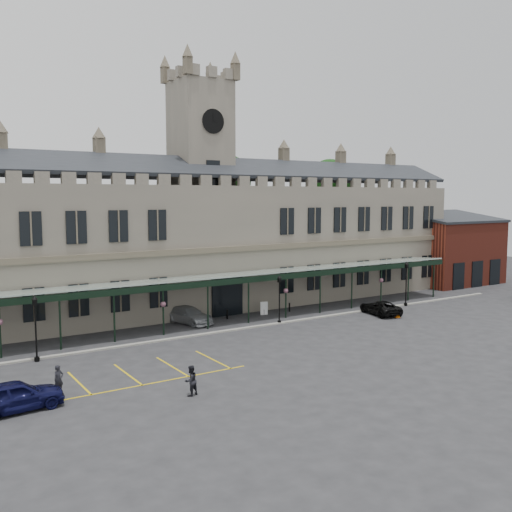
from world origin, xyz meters
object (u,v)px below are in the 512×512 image
lamp_post_right (406,280)px  traffic_cone (398,314)px  car_taxi (188,315)px  car_left_a (15,396)px  lamp_post_left (35,322)px  station_building (202,243)px  person_a (59,380)px  car_van (380,308)px  sign_board (264,308)px  clock_tower (201,175)px  person_b (191,381)px  lamp_post_mid (279,295)px

lamp_post_right → traffic_cone: bearing=-144.2°
car_taxi → car_left_a: bearing=-157.6°
lamp_post_left → car_taxi: size_ratio=0.90×
lamp_post_right → traffic_cone: 6.52m
station_building → person_a: size_ratio=36.44×
car_taxi → car_van: bearing=-38.1°
lamp_post_right → station_building: bearing=148.8°
sign_board → car_left_a: size_ratio=0.26×
car_taxi → car_van: 17.93m
clock_tower → traffic_cone: 22.94m
car_left_a → person_b: 9.06m
car_van → car_left_a: bearing=23.1°
lamp_post_right → car_van: 5.87m
lamp_post_right → sign_board: 15.20m
clock_tower → person_a: clock_tower is taller
traffic_cone → person_a: 31.37m
sign_board → person_a: size_ratio=0.75×
station_building → traffic_cone: (12.63, -14.18, -6.12)m
car_taxi → person_b: (-7.93, -16.53, 0.13)m
person_b → traffic_cone: bearing=-179.3°
car_left_a → car_van: bearing=-82.2°
station_building → clock_tower: bearing=90.0°
station_building → person_a: station_building is taller
car_left_a → person_a: (2.53, 1.46, 0.00)m
lamp_post_left → traffic_cone: bearing=-6.1°
lamp_post_right → car_left_a: lamp_post_right is taller
traffic_cone → car_van: size_ratio=0.15×
sign_board → car_taxi: (-7.53, 0.61, 0.13)m
station_building → car_left_a: bearing=-136.9°
station_building → car_van: size_ratio=12.81×
station_building → traffic_cone: 19.95m
sign_board → clock_tower: bearing=128.0°
lamp_post_left → lamp_post_right: lamp_post_right is taller
lamp_post_left → traffic_cone: (30.75, -3.30, -2.32)m
lamp_post_left → car_van: (30.43, -1.39, -2.02)m
lamp_post_right → person_b: (-29.95, -11.81, -1.83)m
car_taxi → station_building: bearing=35.7°
lamp_post_right → sign_board: lamp_post_right is taller
traffic_cone → car_left_a: car_left_a is taller
station_building → car_taxi: 9.36m
lamp_post_left → person_b: lamp_post_left is taller
sign_board → car_left_a: bearing=-138.4°
lamp_post_right → car_van: bearing=-162.5°
traffic_cone → person_b: bearing=-161.7°
lamp_post_mid → sign_board: lamp_post_mid is taller
lamp_post_right → car_taxi: bearing=167.9°
station_building → lamp_post_left: (-18.12, -10.89, -3.80)m
sign_board → car_van: size_ratio=0.26×
lamp_post_left → lamp_post_right: size_ratio=1.00×
lamp_post_right → person_a: (-36.04, -7.58, -1.86)m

